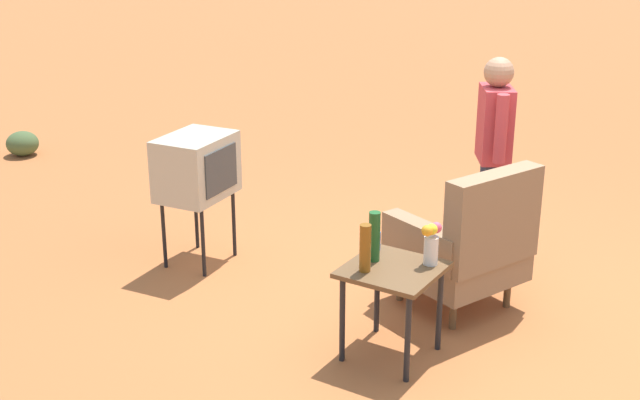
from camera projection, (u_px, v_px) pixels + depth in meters
name	position (u px, v px, depth m)	size (l,w,h in m)	color
ground_plane	(470.00, 305.00, 5.99)	(60.00, 60.00, 0.00)	#AD6033
armchair	(467.00, 243.00, 5.78)	(0.99, 1.00, 1.06)	brown
side_table	(393.00, 280.00, 5.18)	(0.56, 0.56, 0.61)	black
tv_on_stand	(197.00, 167.00, 6.45)	(0.64, 0.50, 1.03)	black
person_standing	(493.00, 150.00, 6.34)	(0.50, 0.37, 1.64)	#2D3347
bottle_wine_green	(374.00, 237.00, 5.19)	(0.07, 0.07, 0.32)	#1E5623
bottle_tall_amber	(365.00, 248.00, 5.05)	(0.07, 0.07, 0.30)	brown
soda_can_blue	(375.00, 241.00, 5.38)	(0.07, 0.07, 0.12)	blue
flower_vase	(431.00, 242.00, 5.15)	(0.15, 0.10, 0.27)	silver
shrub_mid	(22.00, 143.00, 9.38)	(0.35, 0.35, 0.27)	#475B33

